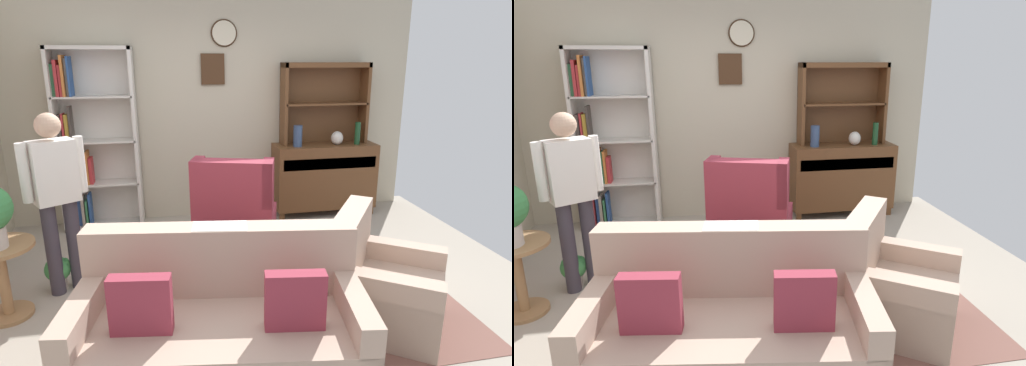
% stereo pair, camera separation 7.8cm
% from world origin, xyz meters
% --- Properties ---
extents(ground_plane, '(5.40, 4.60, 0.02)m').
position_xyz_m(ground_plane, '(0.00, 0.00, -0.01)').
color(ground_plane, '#9E9384').
extents(wall_back, '(5.00, 0.09, 2.80)m').
position_xyz_m(wall_back, '(0.00, 2.13, 1.41)').
color(wall_back, '#BCB299').
rests_on(wall_back, ground_plane).
extents(area_rug, '(3.00, 1.66, 0.01)m').
position_xyz_m(area_rug, '(0.20, -0.30, 0.00)').
color(area_rug, brown).
rests_on(area_rug, ground_plane).
extents(bookshelf, '(0.90, 0.30, 2.10)m').
position_xyz_m(bookshelf, '(-1.50, 1.94, 1.01)').
color(bookshelf, silver).
rests_on(bookshelf, ground_plane).
extents(sideboard, '(1.30, 0.45, 0.92)m').
position_xyz_m(sideboard, '(1.33, 1.86, 0.51)').
color(sideboard, brown).
rests_on(sideboard, ground_plane).
extents(sideboard_hutch, '(1.10, 0.26, 1.00)m').
position_xyz_m(sideboard_hutch, '(1.33, 1.97, 1.56)').
color(sideboard_hutch, brown).
rests_on(sideboard_hutch, sideboard).
extents(vase_tall, '(0.11, 0.11, 0.26)m').
position_xyz_m(vase_tall, '(0.94, 1.78, 1.05)').
color(vase_tall, '#33476B').
rests_on(vase_tall, sideboard).
extents(vase_round, '(0.15, 0.15, 0.17)m').
position_xyz_m(vase_round, '(1.46, 1.79, 1.01)').
color(vase_round, beige).
rests_on(vase_round, sideboard).
extents(bottle_wine, '(0.07, 0.07, 0.28)m').
position_xyz_m(bottle_wine, '(1.72, 1.77, 1.06)').
color(bottle_wine, '#194223').
rests_on(bottle_wine, sideboard).
extents(couch_floral, '(1.91, 1.11, 0.90)m').
position_xyz_m(couch_floral, '(-0.35, -0.86, 0.31)').
color(couch_floral, tan).
rests_on(couch_floral, ground_plane).
extents(armchair_floral, '(1.07, 1.06, 0.88)m').
position_xyz_m(armchair_floral, '(0.92, -0.57, 0.29)').
color(armchair_floral, tan).
rests_on(armchair_floral, ground_plane).
extents(wingback_chair, '(0.98, 1.00, 1.05)m').
position_xyz_m(wingback_chair, '(0.02, 0.84, 0.38)').
color(wingback_chair, maroon).
rests_on(wingback_chair, ground_plane).
extents(plant_stand, '(0.52, 0.52, 0.61)m').
position_xyz_m(plant_stand, '(-1.93, 0.08, 0.38)').
color(plant_stand, '#997047').
rests_on(plant_stand, ground_plane).
extents(potted_plant_small, '(0.22, 0.22, 0.30)m').
position_xyz_m(potted_plant_small, '(-1.63, 0.44, 0.18)').
color(potted_plant_small, beige).
rests_on(potted_plant_small, ground_plane).
extents(person_reading, '(0.49, 0.35, 1.56)m').
position_xyz_m(person_reading, '(-1.54, 0.42, 0.91)').
color(person_reading, '#38333D').
rests_on(person_reading, ground_plane).
extents(coffee_table, '(0.80, 0.50, 0.42)m').
position_xyz_m(coffee_table, '(-0.25, 0.05, 0.35)').
color(coffee_table, brown).
rests_on(coffee_table, ground_plane).
extents(book_stack, '(0.21, 0.16, 0.11)m').
position_xyz_m(book_stack, '(-0.19, 0.05, 0.47)').
color(book_stack, gold).
rests_on(book_stack, coffee_table).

